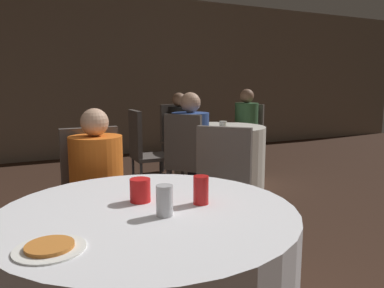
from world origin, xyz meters
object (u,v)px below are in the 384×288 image
object	(u,v)px
person_orange_shirt	(100,197)
person_black_shirt	(182,134)
chair_near_north	(94,189)
chair_far_northeast	(249,132)
person_green_jacket	(244,131)
soda_can_silver	(165,201)
pizza_plate_near	(50,247)
chair_far_north	(175,133)
chair_near_northeast	(220,187)
chair_far_west	(143,146)
soda_can_red	(201,190)
person_blue_shirt	(193,147)
table_far	(219,156)
chair_far_southwest	(186,154)

from	to	relation	value
person_orange_shirt	person_black_shirt	world-z (taller)	person_black_shirt
chair_near_north	person_orange_shirt	bearing A→B (deg)	90.00
person_orange_shirt	person_black_shirt	size ratio (longest dim) A/B	0.97
chair_far_northeast	person_green_jacket	distance (m)	0.17
soda_can_silver	pizza_plate_near	bearing A→B (deg)	-163.29
chair_far_north	pizza_plate_near	world-z (taller)	chair_far_north
chair_far_northeast	person_orange_shirt	distance (m)	3.44
chair_near_northeast	person_black_shirt	bearing A→B (deg)	-62.26
person_orange_shirt	soda_can_silver	bearing A→B (deg)	92.00
chair_far_north	chair_far_west	xyz separation A→B (m)	(-0.79, -0.93, 0.00)
chair_far_northeast	soda_can_red	xyz separation A→B (m)	(-2.36, -3.13, 0.24)
chair_far_north	chair_far_west	size ratio (longest dim) A/B	1.00
person_green_jacket	person_blue_shirt	size ratio (longest dim) A/B	1.01
chair_near_northeast	person_blue_shirt	bearing A→B (deg)	-61.39
table_far	chair_near_north	bearing A→B (deg)	-140.23
chair_near_northeast	person_blue_shirt	distance (m)	1.37
chair_far_northeast	chair_far_west	bearing A→B (deg)	71.84
soda_can_red	chair_near_north	bearing A→B (deg)	103.43
chair_far_west	person_blue_shirt	size ratio (longest dim) A/B	0.82
person_orange_shirt	soda_can_red	bearing A→B (deg)	104.36
chair_far_northeast	soda_can_red	world-z (taller)	chair_far_northeast
person_green_jacket	person_blue_shirt	xyz separation A→B (m)	(-1.29, -0.99, 0.01)
chair_far_north	chair_far_northeast	size ratio (longest dim) A/B	1.00
chair_near_north	person_green_jacket	xyz separation A→B (m)	(2.48, 1.97, 0.03)
chair_far_northeast	chair_far_southwest	bearing A→B (deg)	92.97
table_far	chair_far_north	world-z (taller)	chair_far_north
chair_far_northeast	soda_can_red	bearing A→B (deg)	108.21
chair_far_southwest	person_orange_shirt	xyz separation A→B (m)	(-1.07, -1.05, -0.01)
chair_far_north	soda_can_red	bearing A→B (deg)	57.89
chair_near_northeast	pizza_plate_near	size ratio (longest dim) A/B	4.38
soda_can_red	person_blue_shirt	bearing A→B (deg)	65.24
chair_far_west	person_black_shirt	world-z (taller)	person_black_shirt
pizza_plate_near	chair_near_northeast	bearing A→B (deg)	39.35
person_orange_shirt	person_black_shirt	distance (m)	2.97
chair_far_north	person_black_shirt	bearing A→B (deg)	90.00
chair_far_northeast	soda_can_silver	distance (m)	4.10
chair_near_north	chair_near_northeast	distance (m)	0.84
chair_far_southwest	chair_far_north	bearing A→B (deg)	120.08
chair_near_north	person_orange_shirt	xyz separation A→B (m)	(0.00, -0.17, -0.01)
chair_near_northeast	chair_far_southwest	world-z (taller)	same
pizza_plate_near	soda_can_silver	xyz separation A→B (m)	(0.43, 0.13, 0.05)
table_far	person_black_shirt	size ratio (longest dim) A/B	0.98
chair_near_northeast	chair_far_north	size ratio (longest dim) A/B	1.00
person_green_jacket	pizza_plate_near	bearing A→B (deg)	103.87
chair_far_southwest	person_blue_shirt	xyz separation A→B (m)	(0.12, 0.10, 0.04)
chair_far_southwest	person_green_jacket	size ratio (longest dim) A/B	0.81
person_black_shirt	person_blue_shirt	size ratio (longest dim) A/B	0.97
table_far	chair_near_northeast	distance (m)	2.12
chair_near_north	chair_far_southwest	bearing A→B (deg)	-142.17
chair_far_west	chair_near_north	bearing A→B (deg)	-26.96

